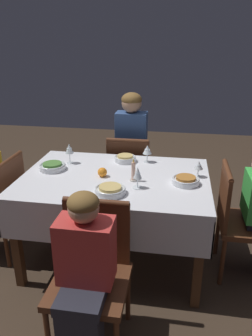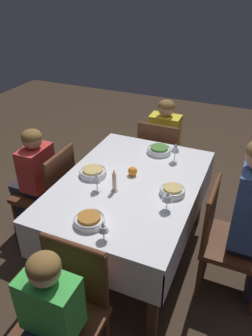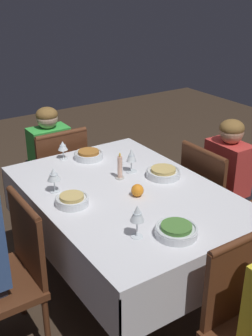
{
  "view_description": "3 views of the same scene",
  "coord_description": "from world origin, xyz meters",
  "px_view_note": "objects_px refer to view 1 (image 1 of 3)",
  "views": [
    {
      "loc": [
        0.45,
        -2.23,
        1.72
      ],
      "look_at": [
        0.08,
        0.04,
        0.8
      ],
      "focal_mm": 35.0,
      "sensor_mm": 36.0,
      "label": 1
    },
    {
      "loc": [
        1.86,
        0.77,
        2.08
      ],
      "look_at": [
        -0.08,
        -0.07,
        0.8
      ],
      "focal_mm": 35.0,
      "sensor_mm": 36.0,
      "label": 2
    },
    {
      "loc": [
        -1.79,
        1.18,
        1.86
      ],
      "look_at": [
        -0.06,
        0.04,
        0.92
      ],
      "focal_mm": 45.0,
      "sensor_mm": 36.0,
      "label": 3
    }
  ],
  "objects_px": {
    "wine_glass_south": "(138,174)",
    "chair_west": "(0,202)",
    "bowl_east": "(186,180)",
    "wine_glass_east": "(199,166)",
    "chair_south": "(92,268)",
    "orange_fruit": "(102,172)",
    "chair_north": "(130,172)",
    "candle_centerpiece": "(133,173)",
    "bowl_west": "(52,166)",
    "dining_table": "(115,188)",
    "person_child_red": "(84,276)",
    "bowl_north": "(125,158)",
    "bowl_south": "(110,190)",
    "person_adult_denim": "(132,146)",
    "wine_glass_north": "(147,150)",
    "wine_glass_west": "(69,149)",
    "chair_east": "(240,217)"
  },
  "relations": [
    {
      "from": "bowl_east",
      "to": "candle_centerpiece",
      "type": "height_order",
      "value": "candle_centerpiece"
    },
    {
      "from": "bowl_south",
      "to": "candle_centerpiece",
      "type": "height_order",
      "value": "candle_centerpiece"
    },
    {
      "from": "wine_glass_north",
      "to": "bowl_south",
      "type": "relative_size",
      "value": 0.71
    },
    {
      "from": "chair_south",
      "to": "wine_glass_east",
      "type": "height_order",
      "value": "wine_glass_east"
    },
    {
      "from": "chair_south",
      "to": "orange_fruit",
      "type": "height_order",
      "value": "chair_south"
    },
    {
      "from": "chair_north",
      "to": "bowl_east",
      "type": "distance_m",
      "value": 0.99
    },
    {
      "from": "wine_glass_north",
      "to": "bowl_north",
      "type": "bearing_deg",
      "value": -175.08
    },
    {
      "from": "wine_glass_north",
      "to": "wine_glass_west",
      "type": "bearing_deg",
      "value": -168.42
    },
    {
      "from": "person_adult_denim",
      "to": "bowl_east",
      "type": "xyz_separation_m",
      "value": [
        0.53,
        -0.93,
        0.07
      ]
    },
    {
      "from": "chair_east",
      "to": "candle_centerpiece",
      "type": "distance_m",
      "value": 0.87
    },
    {
      "from": "bowl_north",
      "to": "person_adult_denim",
      "type": "bearing_deg",
      "value": 92.47
    },
    {
      "from": "bowl_east",
      "to": "wine_glass_west",
      "type": "relative_size",
      "value": 1.15
    },
    {
      "from": "bowl_south",
      "to": "bowl_west",
      "type": "bearing_deg",
      "value": 147.34
    },
    {
      "from": "bowl_north",
      "to": "bowl_south",
      "type": "bearing_deg",
      "value": -89.7
    },
    {
      "from": "chair_north",
      "to": "candle_centerpiece",
      "type": "distance_m",
      "value": 0.87
    },
    {
      "from": "bowl_west",
      "to": "orange_fruit",
      "type": "bearing_deg",
      "value": -9.6
    },
    {
      "from": "chair_west",
      "to": "chair_north",
      "type": "bearing_deg",
      "value": 130.08
    },
    {
      "from": "person_child_red",
      "to": "wine_glass_north",
      "type": "bearing_deg",
      "value": 80.95
    },
    {
      "from": "dining_table",
      "to": "bowl_east",
      "type": "distance_m",
      "value": 0.54
    },
    {
      "from": "bowl_south",
      "to": "wine_glass_west",
      "type": "bearing_deg",
      "value": 131.49
    },
    {
      "from": "orange_fruit",
      "to": "candle_centerpiece",
      "type": "bearing_deg",
      "value": -9.28
    },
    {
      "from": "bowl_west",
      "to": "chair_north",
      "type": "bearing_deg",
      "value": 52.93
    },
    {
      "from": "bowl_west",
      "to": "wine_glass_west",
      "type": "distance_m",
      "value": 0.21
    },
    {
      "from": "wine_glass_south",
      "to": "chair_west",
      "type": "bearing_deg",
      "value": 174.53
    },
    {
      "from": "wine_glass_north",
      "to": "bowl_south",
      "type": "distance_m",
      "value": 0.67
    },
    {
      "from": "chair_south",
      "to": "wine_glass_west",
      "type": "height_order",
      "value": "wine_glass_west"
    },
    {
      "from": "wine_glass_north",
      "to": "bowl_east",
      "type": "relative_size",
      "value": 0.76
    },
    {
      "from": "wine_glass_north",
      "to": "wine_glass_south",
      "type": "height_order",
      "value": "wine_glass_south"
    },
    {
      "from": "person_child_red",
      "to": "wine_glass_south",
      "type": "bearing_deg",
      "value": 75.79
    },
    {
      "from": "person_child_red",
      "to": "wine_glass_east",
      "type": "xyz_separation_m",
      "value": [
        0.61,
        1.0,
        0.28
      ]
    },
    {
      "from": "chair_west",
      "to": "bowl_north",
      "type": "relative_size",
      "value": 4.79
    },
    {
      "from": "chair_east",
      "to": "bowl_north",
      "type": "relative_size",
      "value": 4.79
    },
    {
      "from": "bowl_north",
      "to": "candle_centerpiece",
      "type": "relative_size",
      "value": 1.06
    },
    {
      "from": "person_adult_denim",
      "to": "person_child_red",
      "type": "bearing_deg",
      "value": 90.31
    },
    {
      "from": "chair_south",
      "to": "wine_glass_north",
      "type": "relative_size",
      "value": 5.85
    },
    {
      "from": "bowl_east",
      "to": "wine_glass_east",
      "type": "relative_size",
      "value": 1.54
    },
    {
      "from": "dining_table",
      "to": "chair_west",
      "type": "relative_size",
      "value": 1.64
    },
    {
      "from": "person_child_red",
      "to": "wine_glass_west",
      "type": "relative_size",
      "value": 6.02
    },
    {
      "from": "wine_glass_north",
      "to": "wine_glass_west",
      "type": "xyz_separation_m",
      "value": [
        -0.63,
        -0.13,
        0.02
      ]
    },
    {
      "from": "bowl_east",
      "to": "chair_south",
      "type": "bearing_deg",
      "value": -126.98
    },
    {
      "from": "bowl_west",
      "to": "candle_centerpiece",
      "type": "bearing_deg",
      "value": -9.49
    },
    {
      "from": "dining_table",
      "to": "wine_glass_west",
      "type": "distance_m",
      "value": 0.52
    },
    {
      "from": "dining_table",
      "to": "bowl_north",
      "type": "bearing_deg",
      "value": 85.99
    },
    {
      "from": "chair_south",
      "to": "person_adult_denim",
      "type": "height_order",
      "value": "person_adult_denim"
    },
    {
      "from": "wine_glass_east",
      "to": "candle_centerpiece",
      "type": "xyz_separation_m",
      "value": [
        -0.47,
        -0.15,
        -0.02
      ]
    },
    {
      "from": "person_adult_denim",
      "to": "chair_north",
      "type": "bearing_deg",
      "value": 90.0
    },
    {
      "from": "chair_east",
      "to": "bowl_south",
      "type": "height_order",
      "value": "chair_east"
    },
    {
      "from": "chair_west",
      "to": "bowl_south",
      "type": "relative_size",
      "value": 4.12
    },
    {
      "from": "wine_glass_north",
      "to": "bowl_east",
      "type": "xyz_separation_m",
      "value": [
        0.32,
        -0.4,
        -0.08
      ]
    },
    {
      "from": "chair_south",
      "to": "candle_centerpiece",
      "type": "height_order",
      "value": "candle_centerpiece"
    }
  ]
}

